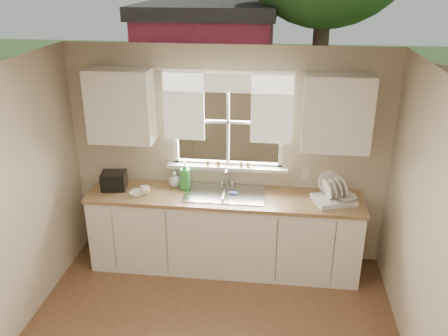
# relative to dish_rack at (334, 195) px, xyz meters

# --- Properties ---
(room_walls) EXTENTS (3.62, 4.02, 2.50)m
(room_walls) POSITION_rel_dish_rack_xyz_m (-1.18, -1.73, 0.25)
(room_walls) COLOR beige
(room_walls) RESTS_ON ground
(ceiling) EXTENTS (3.60, 4.00, 0.02)m
(ceiling) POSITION_rel_dish_rack_xyz_m (-1.18, -1.67, 1.52)
(ceiling) COLOR silver
(ceiling) RESTS_ON room_walls
(window) EXTENTS (1.38, 0.16, 1.06)m
(window) POSITION_rel_dish_rack_xyz_m (-1.18, 0.34, 0.50)
(window) COLOR white
(window) RESTS_ON room_walls
(curtains) EXTENTS (1.50, 0.03, 0.81)m
(curtains) POSITION_rel_dish_rack_xyz_m (-1.18, 0.28, 0.95)
(curtains) COLOR white
(curtains) RESTS_ON room_walls
(base_cabinets) EXTENTS (3.00, 0.62, 0.87)m
(base_cabinets) POSITION_rel_dish_rack_xyz_m (-1.18, 0.01, -0.55)
(base_cabinets) COLOR white
(base_cabinets) RESTS_ON ground
(countertop) EXTENTS (3.04, 0.65, 0.04)m
(countertop) POSITION_rel_dish_rack_xyz_m (-1.18, 0.01, -0.09)
(countertop) COLOR #937349
(countertop) RESTS_ON base_cabinets
(upper_cabinet_left) EXTENTS (0.70, 0.33, 0.80)m
(upper_cabinet_left) POSITION_rel_dish_rack_xyz_m (-2.33, 0.16, 0.87)
(upper_cabinet_left) COLOR white
(upper_cabinet_left) RESTS_ON room_walls
(upper_cabinet_right) EXTENTS (0.70, 0.33, 0.80)m
(upper_cabinet_right) POSITION_rel_dish_rack_xyz_m (-0.03, 0.16, 0.87)
(upper_cabinet_right) COLOR white
(upper_cabinet_right) RESTS_ON room_walls
(wall_outlet) EXTENTS (0.08, 0.01, 0.12)m
(wall_outlet) POSITION_rel_dish_rack_xyz_m (-0.30, 0.32, 0.10)
(wall_outlet) COLOR beige
(wall_outlet) RESTS_ON room_walls
(sill_jars) EXTENTS (0.50, 0.04, 0.06)m
(sill_jars) POSITION_rel_dish_rack_xyz_m (-1.16, 0.27, 0.20)
(sill_jars) COLOR brown
(sill_jars) RESTS_ON window
(sink) EXTENTS (0.88, 0.52, 0.40)m
(sink) POSITION_rel_dish_rack_xyz_m (-1.18, 0.05, -0.15)
(sink) COLOR #B7B7BC
(sink) RESTS_ON countertop
(dish_rack) EXTENTS (0.50, 0.44, 0.30)m
(dish_rack) POSITION_rel_dish_rack_xyz_m (0.00, 0.00, 0.00)
(dish_rack) COLOR silver
(dish_rack) RESTS_ON countertop
(bowl) EXTENTS (0.28, 0.28, 0.05)m
(bowl) POSITION_rel_dish_rack_xyz_m (0.12, -0.05, 0.01)
(bowl) COLOR silver
(bowl) RESTS_ON dish_rack
(soap_bottle_a) EXTENTS (0.14, 0.14, 0.33)m
(soap_bottle_a) POSITION_rel_dish_rack_xyz_m (-1.64, 0.13, 0.09)
(soap_bottle_a) COLOR green
(soap_bottle_a) RESTS_ON countertop
(soap_bottle_b) EXTENTS (0.10, 0.10, 0.17)m
(soap_bottle_b) POSITION_rel_dish_rack_xyz_m (-1.77, 0.19, 0.01)
(soap_bottle_b) COLOR blue
(soap_bottle_b) RESTS_ON countertop
(soap_bottle_c) EXTENTS (0.14, 0.14, 0.18)m
(soap_bottle_c) POSITION_rel_dish_rack_xyz_m (-1.77, 0.18, 0.01)
(soap_bottle_c) COLOR beige
(soap_bottle_c) RESTS_ON countertop
(saucer) EXTENTS (0.19, 0.19, 0.01)m
(saucer) POSITION_rel_dish_rack_xyz_m (-2.15, -0.04, -0.07)
(saucer) COLOR white
(saucer) RESTS_ON countertop
(cup) EXTENTS (0.12, 0.12, 0.09)m
(cup) POSITION_rel_dish_rack_xyz_m (-2.06, -0.06, -0.03)
(cup) COLOR white
(cup) RESTS_ON countertop
(black_appliance) EXTENTS (0.30, 0.27, 0.20)m
(black_appliance) POSITION_rel_dish_rack_xyz_m (-2.44, 0.04, 0.02)
(black_appliance) COLOR black
(black_appliance) RESTS_ON countertop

